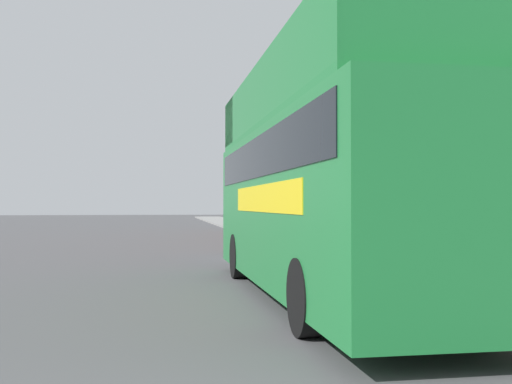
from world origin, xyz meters
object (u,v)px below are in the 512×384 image
Objects in this scene: tour_bus at (322,191)px; lamp_post_third at (275,170)px; lamp_post_second at (331,137)px; parked_car_ahead_of_bus at (268,236)px; pedestrian_third at (479,229)px.

lamp_post_third reaches higher than tour_bus.
lamp_post_second reaches higher than tour_bus.
pedestrian_third is (2.37, -8.08, 0.51)m from parked_car_ahead_of_bus.
parked_car_ahead_of_bus is at bearing 140.18° from lamp_post_second.
tour_bus is 2.29× the size of lamp_post_third.
parked_car_ahead_of_bus is 1.00× the size of lamp_post_third.
lamp_post_third reaches higher than pedestrian_third.
lamp_post_second is at bearing 96.52° from pedestrian_third.
lamp_post_third is (1.75, 7.78, 2.49)m from parked_car_ahead_of_bus.
lamp_post_second is (-0.77, 6.74, 2.38)m from pedestrian_third.
tour_bus is 2.92m from pedestrian_third.
lamp_post_third is (0.15, 9.12, -0.41)m from lamp_post_second.
tour_bus is 7.83m from parked_car_ahead_of_bus.
lamp_post_third is at bearing 81.47° from tour_bus.
pedestrian_third is 0.35× the size of lamp_post_second.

